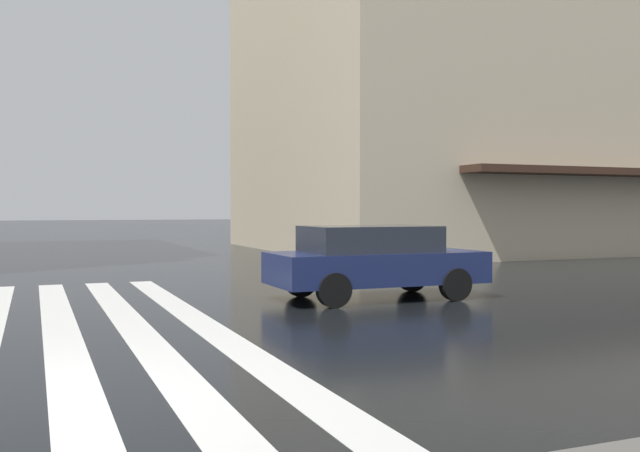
% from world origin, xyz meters
% --- Properties ---
extents(ground_plane, '(220.00, 220.00, 0.00)m').
position_xyz_m(ground_plane, '(0.00, 0.00, 0.00)').
color(ground_plane, black).
extents(haussmann_block_corner, '(16.18, 23.36, 19.42)m').
position_xyz_m(haussmann_block_corner, '(19.98, -20.98, 9.50)').
color(haussmann_block_corner, beige).
rests_on(haussmann_block_corner, ground_plane).
extents(car_navy, '(1.85, 4.10, 1.41)m').
position_xyz_m(car_navy, '(5.50, -6.29, 0.76)').
color(car_navy, navy).
rests_on(car_navy, ground_plane).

